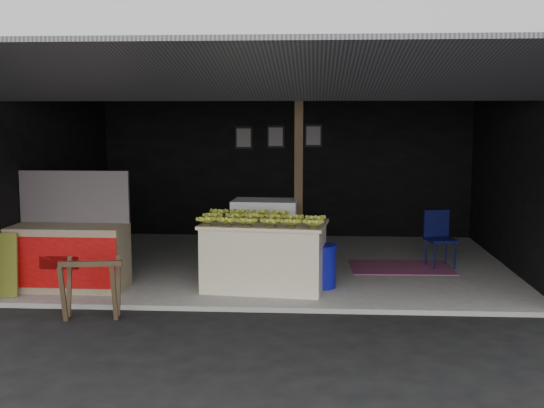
# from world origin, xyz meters

# --- Properties ---
(ground) EXTENTS (80.00, 80.00, 0.00)m
(ground) POSITION_xyz_m (0.00, 0.00, 0.00)
(ground) COLOR black
(ground) RESTS_ON ground
(concrete_slab) EXTENTS (7.00, 5.00, 0.06)m
(concrete_slab) POSITION_xyz_m (0.00, 2.50, 0.03)
(concrete_slab) COLOR gray
(concrete_slab) RESTS_ON ground
(shophouse) EXTENTS (7.40, 7.29, 3.02)m
(shophouse) POSITION_xyz_m (0.00, 2.82, 2.10)
(shophouse) COLOR black
(shophouse) RESTS_ON ground
(banana_table) EXTENTS (1.69, 1.15, 0.88)m
(banana_table) POSITION_xyz_m (-0.12, 0.92, 0.50)
(banana_table) COLOR silver
(banana_table) RESTS_ON concrete_slab
(banana_pile) EXTENTS (1.56, 1.04, 0.17)m
(banana_pile) POSITION_xyz_m (-0.12, 0.92, 1.02)
(banana_pile) COLOR gold
(banana_pile) RESTS_ON banana_table
(white_crate) EXTENTS (0.98, 0.70, 1.04)m
(white_crate) POSITION_xyz_m (-0.18, 1.99, 0.58)
(white_crate) COLOR white
(white_crate) RESTS_ON concrete_slab
(neighbor_stall) EXTENTS (1.49, 0.69, 1.53)m
(neighbor_stall) POSITION_xyz_m (-2.67, 0.75, 0.52)
(neighbor_stall) COLOR #998466
(neighbor_stall) RESTS_ON concrete_slab
(sawhorse) EXTENTS (0.71, 0.68, 0.68)m
(sawhorse) POSITION_xyz_m (-2.00, -0.40, 0.43)
(sawhorse) COLOR #4D3826
(sawhorse) RESTS_ON ground
(water_barrel) EXTENTS (0.37, 0.37, 0.54)m
(water_barrel) POSITION_xyz_m (0.64, 1.01, 0.33)
(water_barrel) COLOR #0D0F94
(water_barrel) RESTS_ON concrete_slab
(plastic_chair) EXTENTS (0.48, 0.48, 0.84)m
(plastic_chair) POSITION_xyz_m (2.40, 2.42, 0.55)
(plastic_chair) COLOR #0A0E3A
(plastic_chair) RESTS_ON concrete_slab
(magenta_rug) EXTENTS (1.53, 1.05, 0.01)m
(magenta_rug) POSITION_xyz_m (1.83, 2.28, 0.07)
(magenta_rug) COLOR #7F1C60
(magenta_rug) RESTS_ON concrete_slab
(picture_frames) EXTENTS (1.62, 0.04, 0.46)m
(picture_frames) POSITION_xyz_m (-0.17, 4.89, 1.93)
(picture_frames) COLOR black
(picture_frames) RESTS_ON shophouse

